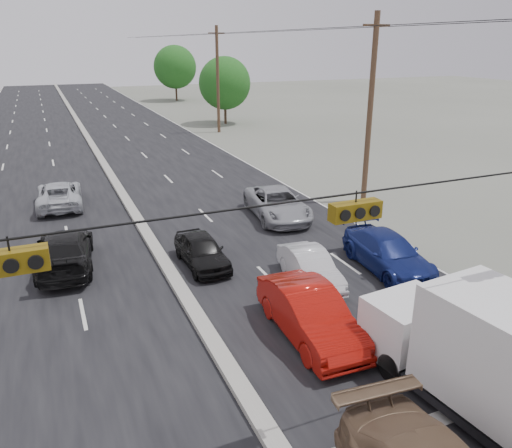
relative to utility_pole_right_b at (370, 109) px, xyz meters
The scene contains 15 objects.
road_surface 20.18m from the utility_pole_right_b, 129.81° to the left, with size 20.00×160.00×0.02m, color black.
center_median 20.16m from the utility_pole_right_b, 129.81° to the left, with size 0.50×160.00×0.20m, color gray.
utility_pole_right_b is the anchor object (origin of this frame).
utility_pole_right_c 25.00m from the utility_pole_right_b, 90.00° to the left, with size 1.60×0.30×10.00m.
traffic_signals 18.66m from the utility_pole_right_b, 126.50° to the right, with size 25.00×0.30×0.54m.
tree_right_mid 30.11m from the utility_pole_right_b, 85.24° to the left, with size 5.60×5.60×7.14m.
tree_right_far 55.11m from the utility_pole_right_b, 86.36° to the left, with size 6.40×6.40×8.16m.
box_truck 17.94m from the utility_pole_right_b, 115.23° to the right, with size 2.80×6.46×3.18m.
red_sedan 15.34m from the utility_pole_right_b, 130.93° to the right, with size 1.65×4.74×1.56m, color #A7110A.
queue_car_a 12.92m from the utility_pole_right_b, 156.34° to the right, with size 1.51×3.76×1.28m, color black.
queue_car_b 12.02m from the utility_pole_right_b, 134.78° to the right, with size 1.31×3.77×1.24m, color silver.
queue_car_c 7.31m from the utility_pole_right_b, behind, with size 2.43×5.27×1.46m, color #96989D.
queue_car_d 10.26m from the utility_pole_right_b, 119.01° to the right, with size 1.98×4.86×1.41m, color navy.
oncoming_near 16.98m from the utility_pole_right_b, 169.67° to the right, with size 2.08×5.12×1.48m, color black.
oncoming_far 17.46m from the utility_pole_right_b, 160.72° to the left, with size 2.27×4.93×1.37m, color silver.
Camera 1 is at (-3.82, -7.59, 8.49)m, focal length 35.00 mm.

